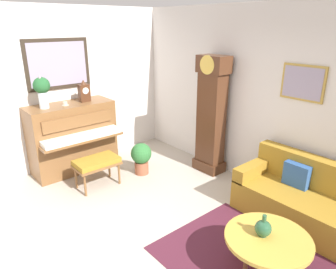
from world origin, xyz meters
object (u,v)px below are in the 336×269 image
couch (312,204)px  mantel_clock (84,92)px  piano (73,137)px  potted_plant (141,156)px  coffee_table (268,240)px  piano_bench (97,163)px  teacup (65,104)px  grandfather_clock (211,119)px  green_jug (263,228)px  flower_vase (42,89)px

couch → mantel_clock: bearing=-159.1°
piano → potted_plant: (0.92, 0.80, -0.29)m
piano → coffee_table: bearing=7.0°
piano_bench → teacup: teacup is taller
grandfather_clock → teacup: bearing=-128.8°
piano_bench → piano: bearing=-179.8°
piano_bench → mantel_clock: mantel_clock is taller
couch → coffee_table: 1.19m
grandfather_clock → mantel_clock: grandfather_clock is taller
piano_bench → green_jug: size_ratio=2.92×
piano → green_jug: (3.58, 0.43, -0.07)m
flower_vase → couch: bearing=30.1°
grandfather_clock → mantel_clock: 2.24m
piano → potted_plant: piano is taller
piano → piano_bench: (0.83, 0.00, -0.21)m
mantel_clock → teacup: size_ratio=3.28×
piano_bench → mantel_clock: 1.31m
coffee_table → grandfather_clock: bearing=146.4°
mantel_clock → green_jug: bearing=2.3°
piano_bench → green_jug: green_jug is taller
piano → coffee_table: size_ratio=1.64×
potted_plant → green_jug: bearing=-8.0°
coffee_table → green_jug: (-0.06, -0.02, 0.12)m
green_jug → piano: bearing=-173.2°
piano → green_jug: size_ratio=6.00×
mantel_clock → couch: bearing=20.9°
flower_vase → piano_bench: bearing=27.0°
grandfather_clock → flower_vase: (-1.58, -2.24, 0.56)m
piano_bench → potted_plant: (0.09, 0.80, -0.08)m
couch → flower_vase: 4.26m
coffee_table → potted_plant: (-2.72, 0.36, -0.10)m
piano_bench → couch: couch is taller
grandfather_clock → piano_bench: bearing=-112.4°
piano_bench → potted_plant: size_ratio=1.25×
flower_vase → green_jug: flower_vase is taller
coffee_table → teacup: bearing=-171.5°
piano → grandfather_clock: grandfather_clock is taller
piano → couch: (3.54, 1.63, -0.30)m
piano → teacup: size_ratio=12.41×
couch → flower_vase: size_ratio=3.28×
coffee_table → mantel_clock: size_ratio=2.32×
mantel_clock → coffee_table: bearing=2.6°
couch → green_jug: size_ratio=7.92×
coffee_table → teacup: size_ratio=7.59×
piano_bench → coffee_table: size_ratio=0.80×
mantel_clock → grandfather_clock: bearing=44.3°
flower_vase → teacup: flower_vase is taller
green_jug → flower_vase: bearing=-166.7°
coffee_table → couch: bearing=95.0°
mantel_clock → flower_vase: size_ratio=0.66×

